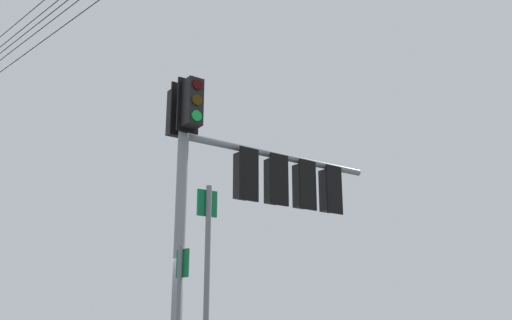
# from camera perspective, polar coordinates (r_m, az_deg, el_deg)

# --- Properties ---
(signal_mast_assembly) EXTENTS (3.12, 4.08, 5.80)m
(signal_mast_assembly) POSITION_cam_1_polar(r_m,az_deg,el_deg) (10.94, -1.38, -1.75)
(signal_mast_assembly) COLOR gray
(signal_mast_assembly) RESTS_ON ground
(route_sign_primary) EXTENTS (0.19, 0.24, 3.08)m
(route_sign_primary) POSITION_cam_1_polar(r_m,az_deg,el_deg) (6.95, -5.01, -13.08)
(route_sign_primary) COLOR slate
(route_sign_primary) RESTS_ON ground
(route_sign_secondary) EXTENTS (0.26, 0.16, 2.51)m
(route_sign_secondary) POSITION_cam_1_polar(r_m,az_deg,el_deg) (8.28, -7.74, -15.37)
(route_sign_secondary) COLOR slate
(route_sign_secondary) RESTS_ON ground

